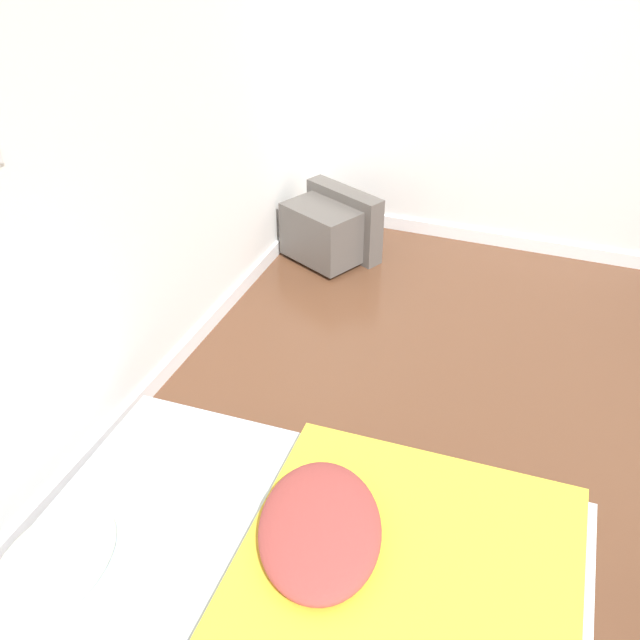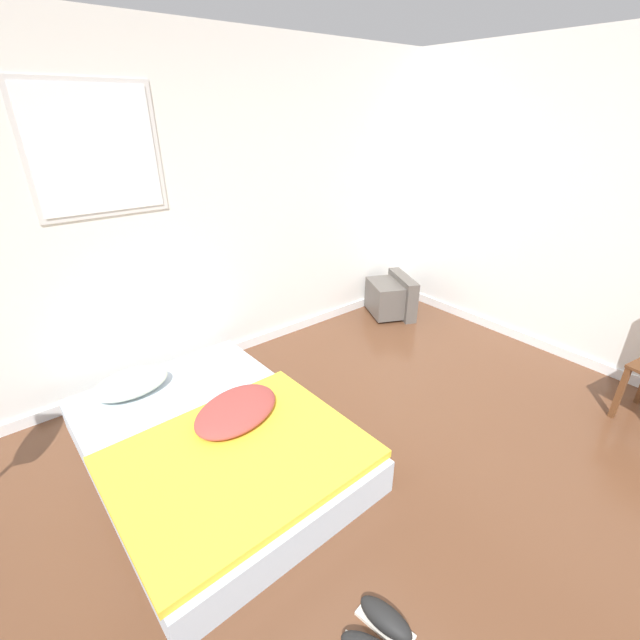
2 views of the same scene
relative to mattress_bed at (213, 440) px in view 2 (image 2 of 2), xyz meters
The scene contains 5 objects.
ground_plane 1.36m from the mattress_bed, 76.98° to the right, with size 20.00×20.00×0.00m, color brown.
wall_back 1.66m from the mattress_bed, 75.47° to the left, with size 7.95×0.08×2.60m.
mattress_bed is the anchor object (origin of this frame).
crt_tv 2.64m from the mattress_bed, 17.23° to the left, with size 0.60×0.65×0.44m.
sneaker_pair 1.44m from the mattress_bed, 88.16° to the right, with size 0.32×0.33×0.10m.
Camera 2 is at (-1.10, -0.76, 2.05)m, focal length 24.00 mm.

